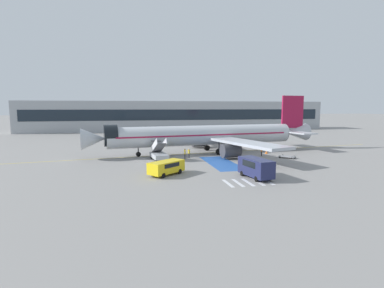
% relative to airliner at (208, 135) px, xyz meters
% --- Properties ---
extents(ground_plane, '(600.00, 600.00, 0.00)m').
position_rel_airliner_xyz_m(ground_plane, '(-1.18, -0.65, -3.32)').
color(ground_plane, gray).
extents(apron_leadline_yellow, '(78.79, 10.51, 0.01)m').
position_rel_airliner_xyz_m(apron_leadline_yellow, '(-0.72, -0.09, -3.31)').
color(apron_leadline_yellow, gold).
rests_on(apron_leadline_yellow, ground_plane).
extents(apron_stand_patch_blue, '(4.08, 12.26, 0.01)m').
position_rel_airliner_xyz_m(apron_stand_patch_blue, '(-0.72, -10.53, -3.31)').
color(apron_stand_patch_blue, '#2856A8').
rests_on(apron_stand_patch_blue, ground_plane).
extents(apron_walkway_bar_0, '(0.44, 3.60, 0.01)m').
position_rel_airliner_xyz_m(apron_walkway_bar_0, '(-3.72, -22.60, -3.31)').
color(apron_walkway_bar_0, silver).
rests_on(apron_walkway_bar_0, ground_plane).
extents(apron_walkway_bar_1, '(0.44, 3.60, 0.01)m').
position_rel_airliner_xyz_m(apron_walkway_bar_1, '(-2.52, -22.60, -3.31)').
color(apron_walkway_bar_1, silver).
rests_on(apron_walkway_bar_1, ground_plane).
extents(apron_walkway_bar_2, '(0.44, 3.60, 0.01)m').
position_rel_airliner_xyz_m(apron_walkway_bar_2, '(-1.32, -22.60, -3.31)').
color(apron_walkway_bar_2, silver).
rests_on(apron_walkway_bar_2, ground_plane).
extents(apron_walkway_bar_3, '(0.44, 3.60, 0.01)m').
position_rel_airliner_xyz_m(apron_walkway_bar_3, '(-0.12, -22.60, -3.31)').
color(apron_walkway_bar_3, silver).
rests_on(apron_walkway_bar_3, ground_plane).
extents(apron_walkway_bar_4, '(0.44, 3.60, 0.01)m').
position_rel_airliner_xyz_m(apron_walkway_bar_4, '(1.08, -22.60, -3.31)').
color(apron_walkway_bar_4, silver).
rests_on(apron_walkway_bar_4, ground_plane).
extents(airliner, '(45.03, 35.62, 10.92)m').
position_rel_airliner_xyz_m(airliner, '(0.00, 0.00, 0.00)').
color(airliner, '#B7BCC4').
rests_on(airliner, ground_plane).
extents(boarding_stairs_forward, '(2.80, 5.44, 3.79)m').
position_rel_airliner_xyz_m(boarding_stairs_forward, '(-9.82, -5.70, -2.36)').
color(boarding_stairs_forward, '#ADB2BA').
rests_on(boarding_stairs_forward, ground_plane).
extents(fuel_tanker, '(8.68, 2.78, 3.69)m').
position_rel_airliner_xyz_m(fuel_tanker, '(6.53, 23.00, -1.44)').
color(fuel_tanker, '#38383D').
rests_on(fuel_tanker, ground_plane).
extents(service_van_0, '(5.08, 4.66, 1.77)m').
position_rel_airliner_xyz_m(service_van_0, '(-10.01, -16.87, -2.23)').
color(service_van_0, yellow).
rests_on(service_van_0, ground_plane).
extents(service_van_1, '(2.83, 5.38, 2.39)m').
position_rel_airliner_xyz_m(service_van_1, '(0.39, -20.86, -1.90)').
color(service_van_1, '#1E234C').
rests_on(service_van_1, ground_plane).
extents(baggage_cart, '(2.82, 2.96, 0.87)m').
position_rel_airliner_xyz_m(baggage_cart, '(11.64, -8.48, -3.06)').
color(baggage_cart, gray).
rests_on(baggage_cart, ground_plane).
extents(ground_crew_0, '(0.30, 0.46, 1.59)m').
position_rel_airliner_xyz_m(ground_crew_0, '(-4.68, -4.97, -2.41)').
color(ground_crew_0, '#2D2D33').
rests_on(ground_crew_0, ground_plane).
extents(ground_crew_1, '(0.43, 0.48, 1.59)m').
position_rel_airliner_xyz_m(ground_crew_1, '(8.37, -5.40, -2.41)').
color(ground_crew_1, black).
rests_on(ground_crew_1, ground_plane).
extents(ground_crew_2, '(0.31, 0.47, 1.75)m').
position_rel_airliner_xyz_m(ground_crew_2, '(-5.55, -5.96, -2.31)').
color(ground_crew_2, '#2D2D33').
rests_on(ground_crew_2, ground_plane).
extents(traffic_cone_0, '(0.56, 0.56, 0.62)m').
position_rel_airliner_xyz_m(traffic_cone_0, '(3.91, -7.70, -3.00)').
color(traffic_cone_0, orange).
rests_on(traffic_cone_0, ground_plane).
extents(traffic_cone_1, '(0.53, 0.53, 0.59)m').
position_rel_airliner_xyz_m(traffic_cone_1, '(10.38, -3.24, -3.02)').
color(traffic_cone_1, orange).
rests_on(traffic_cone_1, ground_plane).
extents(terminal_building, '(110.98, 12.10, 10.70)m').
position_rel_airliner_xyz_m(terminal_building, '(4.06, 57.18, 2.03)').
color(terminal_building, '#9EA3A8').
rests_on(terminal_building, ground_plane).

